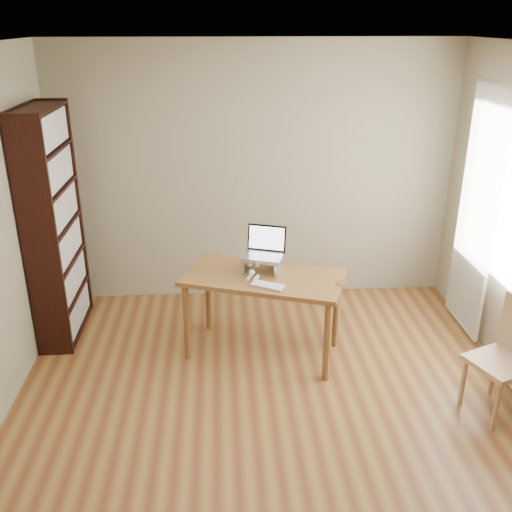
{
  "coord_description": "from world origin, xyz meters",
  "views": [
    {
      "loc": [
        -0.35,
        -3.32,
        2.75
      ],
      "look_at": [
        -0.07,
        1.02,
        0.94
      ],
      "focal_mm": 40.0,
      "sensor_mm": 36.0,
      "label": 1
    }
  ],
  "objects_px": {
    "cat": "(258,263)",
    "chair": "(510,356)",
    "desk": "(263,286)",
    "laptop": "(262,248)",
    "bookshelf": "(54,226)",
    "keyboard": "(268,285)"
  },
  "relations": [
    {
      "from": "bookshelf",
      "to": "cat",
      "type": "bearing_deg",
      "value": -12.61
    },
    {
      "from": "bookshelf",
      "to": "chair",
      "type": "bearing_deg",
      "value": -22.17
    },
    {
      "from": "keyboard",
      "to": "cat",
      "type": "xyz_separation_m",
      "value": [
        -0.06,
        0.33,
        0.06
      ]
    },
    {
      "from": "bookshelf",
      "to": "desk",
      "type": "relative_size",
      "value": 1.43
    },
    {
      "from": "keyboard",
      "to": "desk",
      "type": "bearing_deg",
      "value": 123.77
    },
    {
      "from": "bookshelf",
      "to": "desk",
      "type": "bearing_deg",
      "value": -15.62
    },
    {
      "from": "laptop",
      "to": "chair",
      "type": "distance_m",
      "value": 2.1
    },
    {
      "from": "desk",
      "to": "laptop",
      "type": "relative_size",
      "value": 3.72
    },
    {
      "from": "desk",
      "to": "chair",
      "type": "distance_m",
      "value": 1.98
    },
    {
      "from": "laptop",
      "to": "bookshelf",
      "type": "bearing_deg",
      "value": -172.31
    },
    {
      "from": "keyboard",
      "to": "laptop",
      "type": "bearing_deg",
      "value": 121.97
    },
    {
      "from": "laptop",
      "to": "cat",
      "type": "relative_size",
      "value": 0.81
    },
    {
      "from": "cat",
      "to": "chair",
      "type": "bearing_deg",
      "value": -9.08
    },
    {
      "from": "laptop",
      "to": "cat",
      "type": "bearing_deg",
      "value": -123.62
    },
    {
      "from": "laptop",
      "to": "keyboard",
      "type": "relative_size",
      "value": 1.28
    },
    {
      "from": "bookshelf",
      "to": "cat",
      "type": "distance_m",
      "value": 1.85
    },
    {
      "from": "desk",
      "to": "cat",
      "type": "relative_size",
      "value": 3.01
    },
    {
      "from": "desk",
      "to": "keyboard",
      "type": "height_order",
      "value": "keyboard"
    },
    {
      "from": "desk",
      "to": "laptop",
      "type": "distance_m",
      "value": 0.33
    },
    {
      "from": "bookshelf",
      "to": "laptop",
      "type": "height_order",
      "value": "bookshelf"
    },
    {
      "from": "desk",
      "to": "laptop",
      "type": "height_order",
      "value": "laptop"
    },
    {
      "from": "bookshelf",
      "to": "keyboard",
      "type": "height_order",
      "value": "bookshelf"
    }
  ]
}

